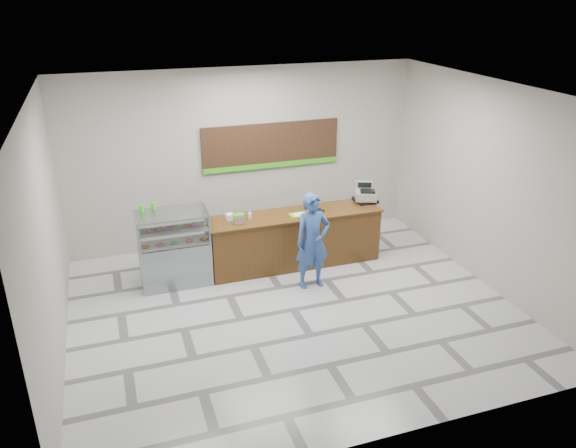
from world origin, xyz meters
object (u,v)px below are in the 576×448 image
object	(u,v)px
cash_register	(365,194)
display_case	(174,248)
sales_counter	(294,239)
serving_tray	(299,215)
customer	(313,241)

from	to	relation	value
cash_register	display_case	bearing A→B (deg)	-156.23
sales_counter	serving_tray	size ratio (longest dim) A/B	9.88
display_case	customer	distance (m)	2.41
display_case	cash_register	xyz separation A→B (m)	(3.72, 0.16, 0.49)
display_case	customer	size ratio (longest dim) A/B	0.78
display_case	serving_tray	world-z (taller)	display_case
cash_register	serving_tray	bearing A→B (deg)	-148.53
cash_register	customer	world-z (taller)	customer
serving_tray	sales_counter	bearing A→B (deg)	109.32
display_case	customer	bearing A→B (deg)	-21.29
cash_register	customer	size ratio (longest dim) A/B	0.31
sales_counter	customer	world-z (taller)	customer
display_case	cash_register	distance (m)	3.76
cash_register	serving_tray	xyz separation A→B (m)	(-1.46, -0.26, -0.13)
sales_counter	serving_tray	bearing A→B (deg)	-67.62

